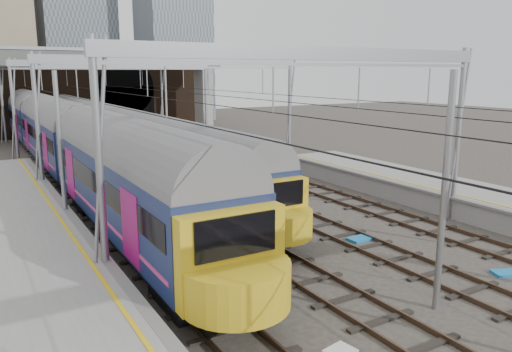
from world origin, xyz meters
TOP-DOWN VIEW (x-y plane):
  - ground at (0.00, 0.00)m, footprint 160.00×160.00m
  - tracks at (0.00, 15.00)m, footprint 14.40×80.00m
  - overhead_line at (0.00, 21.49)m, footprint 16.80×80.00m
  - retaining_wall at (1.40, 51.93)m, footprint 28.00×2.75m
  - overbridge at (0.00, 46.00)m, footprint 28.00×3.00m
  - train_main at (-2.00, 37.47)m, footprint 2.59×60.05m
  - train_second at (-6.00, 29.94)m, footprint 3.07×53.14m
  - equip_cover_a at (2.21, 7.84)m, footprint 0.94×0.69m
  - equip_cover_b at (0.41, 9.64)m, footprint 0.89×0.70m
  - equip_cover_c at (4.17, 2.52)m, footprint 1.00×0.87m

SIDE VIEW (x-z plane):
  - ground at x=0.00m, z-range 0.00..0.00m
  - tracks at x=0.00m, z-range -0.09..0.13m
  - equip_cover_b at x=0.41m, z-range 0.00..0.10m
  - equip_cover_c at x=4.17m, z-range 0.00..0.10m
  - equip_cover_a at x=2.21m, z-range 0.00..0.11m
  - train_main at x=-2.00m, z-range 0.10..4.63m
  - train_second at x=-6.00m, z-range 0.06..5.24m
  - retaining_wall at x=1.40m, z-range -0.17..8.83m
  - overhead_line at x=0.00m, z-range 2.57..10.57m
  - overbridge at x=0.00m, z-range 2.64..11.89m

